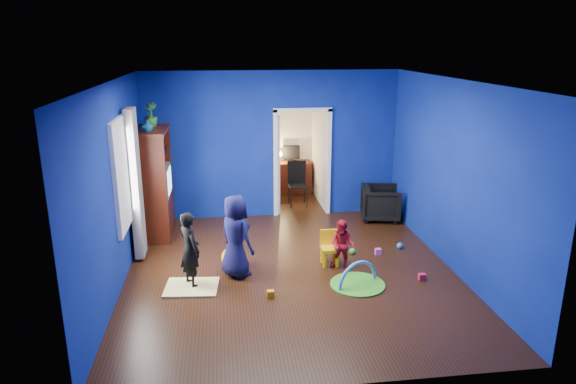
{
  "coord_description": "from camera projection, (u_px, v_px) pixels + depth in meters",
  "views": [
    {
      "loc": [
        -1.0,
        -7.17,
        3.44
      ],
      "look_at": [
        0.0,
        0.4,
        1.18
      ],
      "focal_mm": 32.0,
      "sensor_mm": 36.0,
      "label": 1
    }
  ],
  "objects": [
    {
      "name": "child_navy",
      "position": [
        236.0,
        236.0,
        7.65
      ],
      "size": [
        0.7,
        0.74,
        1.27
      ],
      "primitive_type": "imported",
      "rotation": [
        0.0,
        0.0,
        2.24
      ],
      "color": "#10193B",
      "rests_on": "floor"
    },
    {
      "name": "toy_1",
      "position": [
        400.0,
        245.0,
        8.81
      ],
      "size": [
        0.11,
        0.11,
        0.11
      ],
      "primitive_type": "sphere",
      "color": "blue",
      "rests_on": "floor"
    },
    {
      "name": "wall_right",
      "position": [
        453.0,
        176.0,
        7.82
      ],
      "size": [
        0.02,
        5.5,
        2.9
      ],
      "primitive_type": "cube",
      "color": "navy",
      "rests_on": "floor"
    },
    {
      "name": "study_desk",
      "position": [
        292.0,
        177.0,
        11.94
      ],
      "size": [
        0.88,
        0.44,
        0.75
      ],
      "primitive_type": "cube",
      "color": "#3D140A",
      "rests_on": "floor"
    },
    {
      "name": "toy_0",
      "position": [
        422.0,
        277.0,
        7.65
      ],
      "size": [
        0.1,
        0.08,
        0.1
      ],
      "primitive_type": "cube",
      "color": "red",
      "rests_on": "floor"
    },
    {
      "name": "potted_plant",
      "position": [
        151.0,
        115.0,
        9.07
      ],
      "size": [
        0.31,
        0.31,
        0.43
      ],
      "primitive_type": "imported",
      "rotation": [
        0.0,
        0.0,
        -0.37
      ],
      "color": "#33812F",
      "rests_on": "tv_armoire"
    },
    {
      "name": "tv_armoire",
      "position": [
        154.0,
        183.0,
        9.21
      ],
      "size": [
        0.58,
        1.14,
        1.96
      ],
      "primitive_type": "cube",
      "color": "#3F170A",
      "rests_on": "floor"
    },
    {
      "name": "crt_tv",
      "position": [
        156.0,
        181.0,
        9.2
      ],
      "size": [
        0.46,
        0.7,
        0.54
      ],
      "primitive_type": "cube",
      "color": "silver",
      "rests_on": "tv_armoire"
    },
    {
      "name": "toy_2",
      "position": [
        271.0,
        294.0,
        7.14
      ],
      "size": [
        0.1,
        0.08,
        0.1
      ],
      "primitive_type": "cube",
      "color": "orange",
      "rests_on": "floor"
    },
    {
      "name": "doorway",
      "position": [
        302.0,
        164.0,
        10.31
      ],
      "size": [
        1.16,
        0.1,
        2.1
      ],
      "primitive_type": "cube",
      "color": "white",
      "rests_on": "floor"
    },
    {
      "name": "yellow_blanket",
      "position": [
        192.0,
        287.0,
        7.41
      ],
      "size": [
        0.8,
        0.67,
        0.03
      ],
      "primitive_type": "cube",
      "rotation": [
        0.0,
        0.0,
        -0.1
      ],
      "color": "#F2E07A",
      "rests_on": "floor"
    },
    {
      "name": "toy_3",
      "position": [
        352.0,
        251.0,
        8.58
      ],
      "size": [
        0.11,
        0.11,
        0.11
      ],
      "primitive_type": "sphere",
      "color": "green",
      "rests_on": "floor"
    },
    {
      "name": "armchair",
      "position": [
        381.0,
        203.0,
        10.18
      ],
      "size": [
        0.88,
        0.86,
        0.68
      ],
      "primitive_type": "imported",
      "rotation": [
        0.0,
        0.0,
        1.37
      ],
      "color": "black",
      "rests_on": "floor"
    },
    {
      "name": "wall_front",
      "position": [
        331.0,
        258.0,
        4.89
      ],
      "size": [
        5.0,
        0.02,
        2.9
      ],
      "primitive_type": "cube",
      "color": "navy",
      "rests_on": "floor"
    },
    {
      "name": "child_black",
      "position": [
        190.0,
        249.0,
        7.35
      ],
      "size": [
        0.44,
        0.49,
        1.13
      ],
      "primitive_type": "imported",
      "rotation": [
        0.0,
        0.0,
        2.12
      ],
      "color": "black",
      "rests_on": "floor"
    },
    {
      "name": "wall_left",
      "position": [
        115.0,
        188.0,
        7.19
      ],
      "size": [
        0.02,
        5.5,
        2.9
      ],
      "primitive_type": "cube",
      "color": "navy",
      "rests_on": "floor"
    },
    {
      "name": "wall_back",
      "position": [
        272.0,
        145.0,
        10.12
      ],
      "size": [
        5.0,
        0.02,
        2.9
      ],
      "primitive_type": "cube",
      "color": "navy",
      "rests_on": "floor"
    },
    {
      "name": "desk_monitor",
      "position": [
        291.0,
        152.0,
        11.89
      ],
      "size": [
        0.4,
        0.05,
        0.32
      ],
      "primitive_type": "cube",
      "color": "black",
      "rests_on": "study_desk"
    },
    {
      "name": "book_shelf",
      "position": [
        291.0,
        106.0,
        11.57
      ],
      "size": [
        0.88,
        0.24,
        0.04
      ],
      "primitive_type": "cube",
      "color": "white",
      "rests_on": "study_desk"
    },
    {
      "name": "play_mat",
      "position": [
        357.0,
        284.0,
        7.51
      ],
      "size": [
        0.8,
        0.8,
        0.02
      ],
      "primitive_type": "cylinder",
      "color": "green",
      "rests_on": "floor"
    },
    {
      "name": "desk_lamp",
      "position": [
        279.0,
        154.0,
        11.8
      ],
      "size": [
        0.14,
        0.14,
        0.14
      ],
      "primitive_type": "sphere",
      "color": "#FFD88C",
      "rests_on": "study_desk"
    },
    {
      "name": "ceiling",
      "position": [
        292.0,
        81.0,
        7.09
      ],
      "size": [
        5.0,
        5.5,
        0.01
      ],
      "primitive_type": "cube",
      "color": "white",
      "rests_on": "wall_back"
    },
    {
      "name": "toddler_red",
      "position": [
        342.0,
        245.0,
        7.92
      ],
      "size": [
        0.49,
        0.46,
        0.8
      ],
      "primitive_type": "imported",
      "rotation": [
        0.0,
        0.0,
        -0.52
      ],
      "color": "red",
      "rests_on": "floor"
    },
    {
      "name": "hopper_ball",
      "position": [
        233.0,
        258.0,
        8.01
      ],
      "size": [
        0.36,
        0.36,
        0.36
      ],
      "primitive_type": "sphere",
      "color": "yellow",
      "rests_on": "floor"
    },
    {
      "name": "curtain",
      "position": [
        136.0,
        184.0,
        8.12
      ],
      "size": [
        0.14,
        0.42,
        2.4
      ],
      "primitive_type": "cube",
      "color": "slate",
      "rests_on": "floor"
    },
    {
      "name": "vase",
      "position": [
        147.0,
        126.0,
        8.61
      ],
      "size": [
        0.21,
        0.21,
        0.2
      ],
      "primitive_type": "imported",
      "rotation": [
        0.0,
        0.0,
        -0.09
      ],
      "color": "#0D5269",
      "rests_on": "tv_armoire"
    },
    {
      "name": "folding_chair",
      "position": [
        298.0,
        185.0,
        11.0
      ],
      "size": [
        0.4,
        0.4,
        0.92
      ],
      "primitive_type": "cube",
      "color": "black",
      "rests_on": "floor"
    },
    {
      "name": "toy_4",
      "position": [
        378.0,
        251.0,
        8.58
      ],
      "size": [
        0.1,
        0.08,
        0.1
      ],
      "primitive_type": "cube",
      "color": "#D04EC3",
      "rests_on": "floor"
    },
    {
      "name": "window_left",
      "position": [
        120.0,
        175.0,
        7.5
      ],
      "size": [
        0.03,
        0.95,
        1.55
      ],
      "primitive_type": "cube",
      "color": "white",
      "rests_on": "wall_left"
    },
    {
      "name": "kid_chair",
      "position": [
        330.0,
        250.0,
        8.13
      ],
      "size": [
        0.28,
        0.28,
        0.5
      ],
      "primitive_type": "cube",
      "rotation": [
        0.0,
        0.0,
        0.0
      ],
      "color": "yellow",
      "rests_on": "floor"
    },
    {
      "name": "toy_arch",
      "position": [
        357.0,
        284.0,
        7.51
      ],
      "size": [
        0.67,
        0.36,
        0.72
      ],
      "primitive_type": "torus",
      "rotation": [
        1.57,
        0.0,
        0.46
      ],
      "color": "#3F8CD8",
      "rests_on": "floor"
    },
    {
      "name": "floor",
      "position": [
        291.0,
        272.0,
        7.92
      ],
      "size": [
        5.0,
        5.5,
        0.01
      ],
      "primitive_type": "cube",
      "color": "black",
      "rests_on": "ground"
    },
    {
      "name": "alcove",
      "position": [
        296.0,
        146.0,
        11.08
      ],
      "size": [
        1.0,
        1.75,
        2.5
      ],
      "primitive_type": null,
      "color": "silver",
      "rests_on": "floor"
    }
  ]
}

